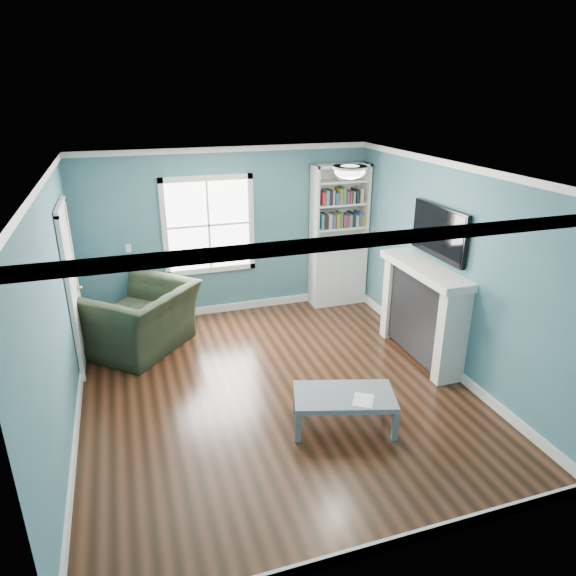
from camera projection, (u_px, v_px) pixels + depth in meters
name	position (u px, v px, depth m)	size (l,w,h in m)	color
floor	(276.00, 389.00, 6.19)	(5.00, 5.00, 0.00)	black
room_walls	(275.00, 265.00, 5.61)	(5.00, 5.00, 5.00)	#376A74
trim	(275.00, 295.00, 5.74)	(4.50, 5.00, 2.60)	white
window	(209.00, 225.00, 7.77)	(1.40, 0.06, 1.50)	white
bookshelf	(338.00, 249.00, 8.40)	(0.90, 0.35, 2.31)	silver
fireplace	(422.00, 313.00, 6.74)	(0.44, 1.58, 1.30)	black
tv	(439.00, 232.00, 6.37)	(0.06, 1.10, 0.65)	black
door	(72.00, 287.00, 6.39)	(0.12, 0.98, 2.17)	silver
ceiling_fixture	(350.00, 171.00, 5.61)	(0.38, 0.38, 0.15)	white
light_switch	(128.00, 248.00, 7.52)	(0.08, 0.01, 0.12)	white
recliner	(139.00, 308.00, 6.97)	(1.37, 0.89, 1.20)	black
coffee_table	(344.00, 398.00, 5.42)	(1.18, 0.85, 0.38)	#545C65
paper_sheet	(363.00, 400.00, 5.30)	(0.20, 0.26, 0.00)	white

